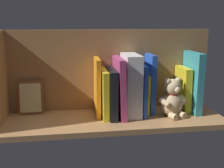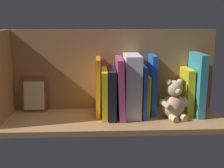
{
  "view_description": "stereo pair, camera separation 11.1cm",
  "coord_description": "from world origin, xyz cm",
  "views": [
    {
      "loc": [
        15.75,
        107.35,
        39.25
      ],
      "look_at": [
        0.0,
        0.0,
        14.11
      ],
      "focal_mm": 44.19,
      "sensor_mm": 36.0,
      "label": 1
    },
    {
      "loc": [
        4.68,
        108.39,
        39.25
      ],
      "look_at": [
        0.0,
        0.0,
        14.11
      ],
      "focal_mm": 44.19,
      "sensor_mm": 36.0,
      "label": 2
    }
  ],
  "objects": [
    {
      "name": "ground_plane",
      "position": [
        0.0,
        0.0,
        -1.1
      ],
      "size": [
        92.11,
        29.6,
        2.2
      ],
      "primitive_type": "cube",
      "color": "#A87A4C"
    },
    {
      "name": "shelf_back_panel",
      "position": [
        0.0,
        -12.55,
        17.72
      ],
      "size": [
        92.11,
        1.5,
        35.44
      ],
      "primitive_type": "cube",
      "color": "#9D6F43",
      "rests_on": "ground_plane"
    },
    {
      "name": "shelf_side_divider",
      "position": [
        44.06,
        0.0,
        17.72
      ],
      "size": [
        2.4,
        23.6,
        35.44
      ],
      "primitive_type": "cube",
      "color": "#A87A4C",
      "rests_on": "ground_plane"
    },
    {
      "name": "book_0",
      "position": [
        -38.71,
        -5.09,
        9.23
      ],
      "size": [
        1.34,
        12.63,
        18.47
      ],
      "primitive_type": "cube",
      "color": "#B23F72",
      "rests_on": "ground_plane"
    },
    {
      "name": "book_1",
      "position": [
        -35.98,
        -3.31,
        13.01
      ],
      "size": [
        2.98,
        16.18,
        26.03
      ],
      "primitive_type": "cube",
      "color": "teal",
      "rests_on": "ground_plane"
    },
    {
      "name": "book_2",
      "position": [
        -32.48,
        -4.96,
        9.67
      ],
      "size": [
        3.44,
        12.87,
        19.43
      ],
      "primitive_type": "cube",
      "rotation": [
        0.0,
        0.03,
        0.0
      ],
      "color": "yellow",
      "rests_on": "ground_plane"
    },
    {
      "name": "teddy_bear",
      "position": [
        -25.18,
        1.89,
        7.13
      ],
      "size": [
        12.56,
        12.17,
        16.2
      ],
      "rotation": [
        0.0,
        0.0,
        0.3
      ],
      "color": "#D1B284",
      "rests_on": "ground_plane"
    },
    {
      "name": "book_3",
      "position": [
        -17.42,
        -5.3,
        12.6
      ],
      "size": [
        2.12,
        12.21,
        25.2
      ],
      "primitive_type": "cube",
      "color": "blue",
      "rests_on": "ground_plane"
    },
    {
      "name": "book_4",
      "position": [
        -15.08,
        -4.93,
        8.37
      ],
      "size": [
        1.72,
        12.94,
        16.76
      ],
      "primitive_type": "cube",
      "rotation": [
        0.0,
        -0.02,
        0.0
      ],
      "color": "yellow",
      "rests_on": "ground_plane"
    },
    {
      "name": "book_5",
      "position": [
        -13.01,
        -3.23,
        10.67
      ],
      "size": [
        1.58,
        16.34,
        21.33
      ],
      "primitive_type": "cube",
      "color": "blue",
      "rests_on": "ground_plane"
    },
    {
      "name": "dictionary_thick_white",
      "position": [
        -8.45,
        -2.91,
        12.82
      ],
      "size": [
        6.4,
        16.79,
        25.63
      ],
      "primitive_type": "cube",
      "color": "white",
      "rests_on": "ground_plane"
    },
    {
      "name": "book_6",
      "position": [
        -3.47,
        -2.0,
        12.24
      ],
      "size": [
        3.38,
        18.8,
        24.56
      ],
      "primitive_type": "cube",
      "rotation": [
        0.0,
        0.04,
        0.0
      ],
      "color": "#B23F72",
      "rests_on": "ground_plane"
    },
    {
      "name": "book_7",
      "position": [
        -0.22,
        -2.16,
        9.98
      ],
      "size": [
        2.95,
        18.49,
        19.95
      ],
      "primitive_type": "cube",
      "color": "black",
      "rests_on": "ground_plane"
    },
    {
      "name": "book_8",
      "position": [
        3.01,
        -2.67,
        9.82
      ],
      "size": [
        2.37,
        17.47,
        19.63
      ],
      "primitive_type": "cube",
      "color": "yellow",
      "rests_on": "ground_plane"
    },
    {
      "name": "book_9",
      "position": [
        5.65,
        -4.24,
        12.07
      ],
      "size": [
        2.03,
        14.33,
        24.15
      ],
      "primitive_type": "cube",
      "rotation": [
        0.0,
        -0.01,
        0.0
      ],
      "color": "orange",
      "rests_on": "ground_plane"
    },
    {
      "name": "picture_frame_leaning",
      "position": [
        33.69,
        -9.29,
        7.21
      ],
      "size": [
        10.38,
        3.66,
        14.61
      ],
      "color": "brown",
      "rests_on": "ground_plane"
    }
  ]
}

